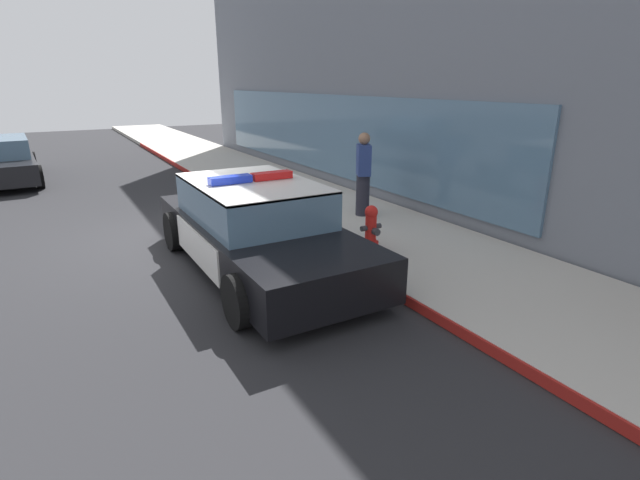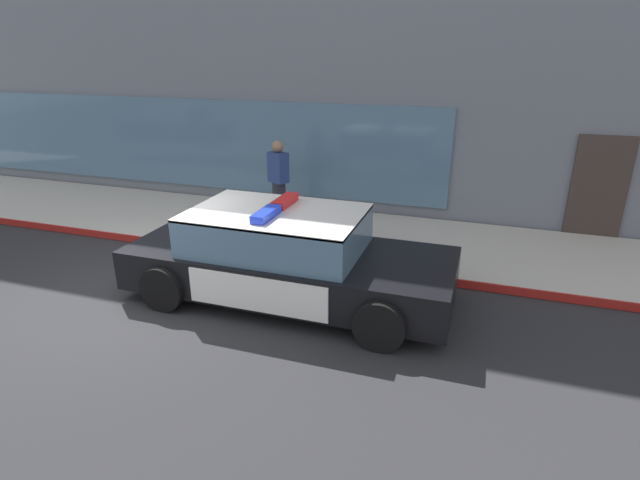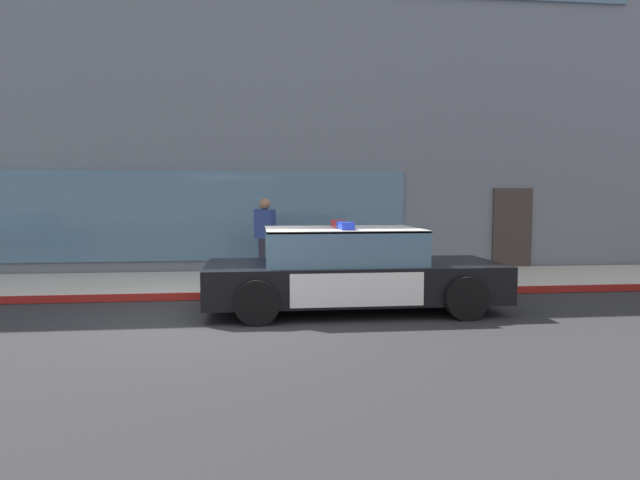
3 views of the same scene
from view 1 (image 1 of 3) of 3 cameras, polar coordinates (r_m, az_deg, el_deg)
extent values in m
plane|color=#262628|center=(9.52, -16.27, 0.40)|extent=(48.00, 48.00, 0.00)
cube|color=#B2ADA3|center=(10.71, 1.11, 3.55)|extent=(48.00, 2.93, 0.15)
cube|color=maroon|center=(10.05, -6.14, 2.44)|extent=(28.80, 0.04, 0.14)
cube|color=slate|center=(13.52, 0.57, 12.61)|extent=(13.96, 0.08, 2.10)
cube|color=black|center=(7.46, -7.34, 0.08)|extent=(4.87, 1.90, 0.60)
cube|color=silver|center=(6.07, -1.75, -2.48)|extent=(1.66, 1.85, 0.05)
cube|color=silver|center=(8.95, -11.59, 4.07)|extent=(1.37, 1.85, 0.05)
cube|color=silver|center=(7.93, -1.26, 1.35)|extent=(2.04, 0.04, 0.51)
cube|color=silver|center=(7.27, -14.57, -0.88)|extent=(2.04, 0.04, 0.51)
cube|color=yellow|center=(7.93, -1.16, 1.36)|extent=(0.22, 0.01, 0.26)
cube|color=slate|center=(7.47, -8.09, 4.64)|extent=(2.53, 1.70, 0.60)
cube|color=silver|center=(7.41, -8.20, 6.81)|extent=(2.53, 1.70, 0.04)
cube|color=red|center=(7.52, -5.81, 7.70)|extent=(0.20, 0.64, 0.11)
cube|color=blue|center=(7.28, -10.71, 7.12)|extent=(0.20, 0.64, 0.11)
cylinder|color=black|center=(6.61, 5.70, -3.79)|extent=(0.68, 0.22, 0.68)
cylinder|color=black|center=(5.82, -9.75, -7.22)|extent=(0.68, 0.22, 0.68)
cylinder|color=black|center=(9.27, -5.76, 2.77)|extent=(0.68, 0.22, 0.68)
cylinder|color=black|center=(8.72, -17.09, 1.01)|extent=(0.68, 0.22, 0.68)
cylinder|color=red|center=(8.16, 6.04, -0.47)|extent=(0.28, 0.28, 0.10)
cylinder|color=red|center=(8.07, 6.10, 1.38)|extent=(0.19, 0.19, 0.45)
sphere|color=red|center=(7.99, 6.17, 3.37)|extent=(0.22, 0.22, 0.22)
cylinder|color=#333338|center=(7.97, 6.19, 3.90)|extent=(0.06, 0.06, 0.05)
cylinder|color=#333338|center=(7.98, 5.26, 1.38)|extent=(0.09, 0.10, 0.09)
cylinder|color=#333338|center=(8.15, 6.93, 1.67)|extent=(0.09, 0.10, 0.09)
cylinder|color=#333338|center=(7.96, 6.73, 0.98)|extent=(0.10, 0.12, 0.12)
cylinder|color=black|center=(18.44, -31.16, 8.03)|extent=(0.65, 0.23, 0.64)
cylinder|color=black|center=(15.41, -30.60, 6.54)|extent=(0.65, 0.23, 0.64)
cylinder|color=#23232D|center=(10.01, 5.13, 5.37)|extent=(0.28, 0.28, 0.85)
cube|color=navy|center=(9.87, 5.26, 9.53)|extent=(0.47, 0.41, 0.62)
sphere|color=#8C664C|center=(9.81, 5.33, 12.01)|extent=(0.24, 0.24, 0.24)
camera|label=2|loc=(5.45, -76.62, 12.90)|focal=28.04mm
camera|label=3|loc=(10.50, -67.98, 1.86)|focal=31.58mm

